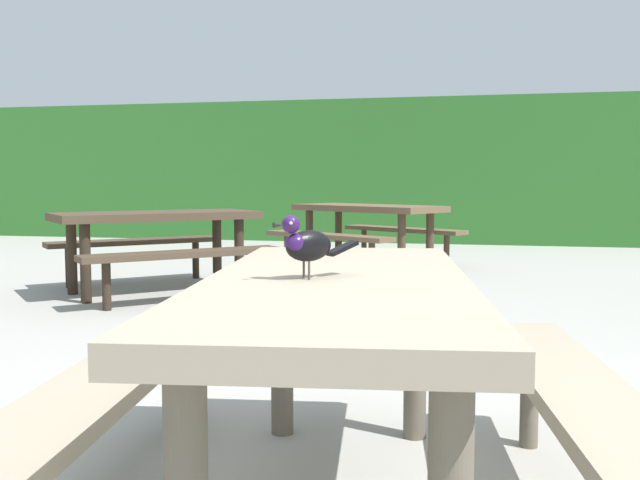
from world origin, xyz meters
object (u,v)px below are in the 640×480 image
picnic_table_foreground (338,338)px  picnic_table_mid_right (368,221)px  bird_grackle (306,243)px  picnic_table_mid_left (157,232)px

picnic_table_foreground → picnic_table_mid_right: size_ratio=0.82×
picnic_table_foreground → bird_grackle: size_ratio=8.45×
picnic_table_foreground → picnic_table_mid_right: same height
picnic_table_mid_right → picnic_table_mid_left: bearing=-125.5°
bird_grackle → picnic_table_mid_left: bearing=120.8°
picnic_table_foreground → picnic_table_mid_left: same height
picnic_table_mid_left → picnic_table_mid_right: size_ratio=1.03×
picnic_table_foreground → picnic_table_mid_left: (-2.47, 3.93, 0.00)m
bird_grackle → picnic_table_mid_left: size_ratio=0.09×
bird_grackle → picnic_table_mid_left: (-2.39, 4.02, -0.29)m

